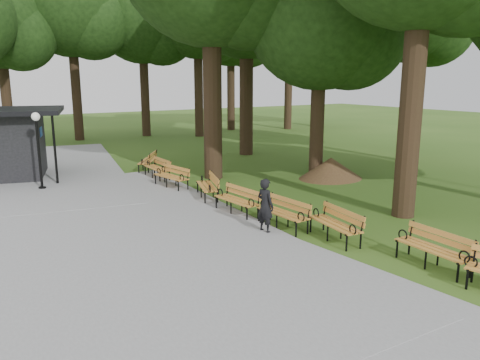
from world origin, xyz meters
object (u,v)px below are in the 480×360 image
bench_6 (171,177)px  lawn_tree_1 (321,13)px  bench_2 (335,224)px  lawn_tree_5 (413,7)px  bench_4 (236,201)px  dirt_mound (331,168)px  bench_3 (283,213)px  lamp_post (37,134)px  bench_5 (207,186)px  bench_7 (157,168)px  person (265,206)px  bench_8 (147,161)px  bench_1 (433,249)px

bench_6 → lawn_tree_1: 9.12m
bench_2 → bench_6: same height
lawn_tree_1 → lawn_tree_5: size_ratio=0.96×
bench_4 → dirt_mound: bearing=105.5°
dirt_mound → bench_3: (-5.94, -4.39, -0.02)m
lamp_post → bench_5: (4.86, -4.64, -1.74)m
bench_4 → bench_6: same height
bench_7 → bench_6: bearing=-6.6°
lamp_post → lawn_tree_5: bearing=-9.9°
bench_3 → person: bearing=-90.0°
lamp_post → bench_7: size_ratio=1.58×
lawn_tree_5 → person: bearing=-155.6°
bench_4 → bench_8: size_ratio=1.00×
lamp_post → bench_6: size_ratio=1.58×
lamp_post → lawn_tree_1: size_ratio=0.30×
bench_4 → bench_3: bearing=5.2°
bench_1 → bench_6: same height
bench_6 → lawn_tree_5: 14.90m
bench_2 → bench_4: size_ratio=1.00×
bench_8 → bench_4: bearing=32.0°
lawn_tree_5 → bench_4: bearing=-163.0°
dirt_mound → bench_8: bearing=135.4°
person → lamp_post: size_ratio=0.52×
person → bench_2: person is taller
bench_2 → bench_7: bearing=-166.8°
bench_1 → lawn_tree_1: size_ratio=0.19×
person → bench_1: person is taller
bench_1 → bench_8: (-1.33, 14.52, 0.00)m
bench_3 → bench_7: (-0.46, 8.43, 0.00)m
person → lawn_tree_1: bearing=-61.9°
bench_7 → lawn_tree_5: size_ratio=0.18×
bench_5 → lawn_tree_5: 14.60m
bench_6 → bench_7: size_ratio=1.00×
person → bench_8: bearing=-13.5°
bench_7 → lawn_tree_1: (6.07, -3.43, 6.47)m
person → bench_6: (-0.02, 6.49, -0.34)m
bench_6 → bench_2: bearing=-1.1°
lamp_post → bench_5: size_ratio=1.58×
bench_8 → person: bearing=30.8°
person → bench_7: person is taller
dirt_mound → bench_5: (-6.17, -0.18, -0.02)m
dirt_mound → bench_8: size_ratio=1.29×
lamp_post → bench_8: size_ratio=1.58×
dirt_mound → bench_4: (-6.31, -2.44, -0.02)m
bench_5 → person: bearing=12.5°
bench_2 → bench_6: size_ratio=1.00×
person → bench_1: size_ratio=0.82×
bench_2 → lawn_tree_1: size_ratio=0.19×
bench_1 → lawn_tree_1: 12.04m
person → lamp_post: (-4.45, 8.90, 1.40)m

